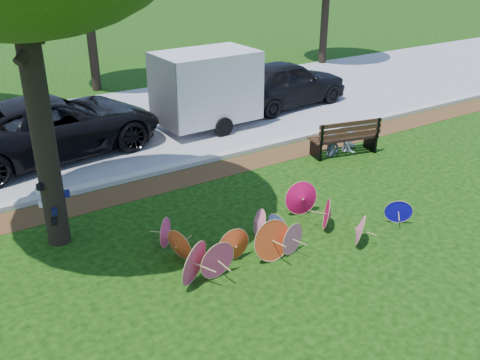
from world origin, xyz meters
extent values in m
plane|color=black|center=(0.00, 0.00, 0.00)|extent=(90.00, 90.00, 0.00)
cube|color=#472D16|center=(0.00, 4.50, 0.01)|extent=(90.00, 1.00, 0.01)
cube|color=#B7B5AD|center=(0.00, 5.20, 0.06)|extent=(90.00, 0.30, 0.12)
cube|color=gray|center=(0.00, 9.35, 0.01)|extent=(90.00, 8.00, 0.01)
cylinder|color=black|center=(-3.14, 3.13, 2.53)|extent=(0.44, 0.44, 5.07)
cone|color=#E83F6D|center=(-1.09, 0.32, 0.38)|extent=(0.77, 0.26, 0.76)
cone|color=#536FE7|center=(0.70, 0.81, 0.29)|extent=(0.28, 0.60, 0.59)
cone|color=#D96381|center=(1.88, -0.22, 0.32)|extent=(0.63, 0.61, 0.65)
cone|color=#C03F19|center=(0.11, 0.30, 0.42)|extent=(0.84, 0.29, 0.84)
cone|color=#E83F6D|center=(-1.37, 1.73, 0.32)|extent=(0.52, 0.53, 0.64)
cone|color=#C03F19|center=(-1.42, 1.19, 0.32)|extent=(0.37, 0.68, 0.65)
cone|color=#D96381|center=(0.39, 1.15, 0.30)|extent=(0.42, 0.64, 0.59)
cone|color=#B70842|center=(1.71, 1.36, 0.39)|extent=(0.81, 0.38, 0.79)
cone|color=#1409EE|center=(3.20, -0.06, 0.30)|extent=(0.58, 0.56, 0.61)
cone|color=#B70842|center=(1.81, 0.59, 0.34)|extent=(0.57, 0.65, 0.68)
cone|color=#E83F6D|center=(-1.54, 0.41, 0.43)|extent=(0.85, 0.68, 0.86)
cone|color=#C03F19|center=(-0.53, 0.58, 0.34)|extent=(0.68, 0.11, 0.68)
cone|color=#D96381|center=(0.53, 0.23, 0.33)|extent=(0.66, 0.28, 0.66)
imported|color=black|center=(-1.85, 7.97, 0.84)|extent=(6.33, 3.51, 1.68)
imported|color=black|center=(6.41, 8.28, 0.84)|extent=(5.11, 2.46, 1.68)
cube|color=silver|center=(2.89, 7.67, 1.37)|extent=(3.10, 2.01, 2.74)
imported|color=#3A4150|center=(4.67, 3.69, 0.64)|extent=(0.47, 0.31, 1.28)
imported|color=silver|center=(5.37, 3.69, 0.63)|extent=(0.74, 0.66, 1.26)
cylinder|color=black|center=(1.43, 14.10, 2.50)|extent=(0.36, 0.36, 5.00)
cylinder|color=black|center=(12.39, 13.10, 2.50)|extent=(0.36, 0.36, 5.00)
camera|label=1|loc=(-5.11, -6.75, 5.66)|focal=40.00mm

